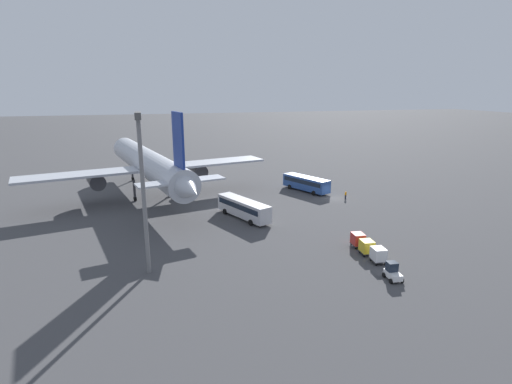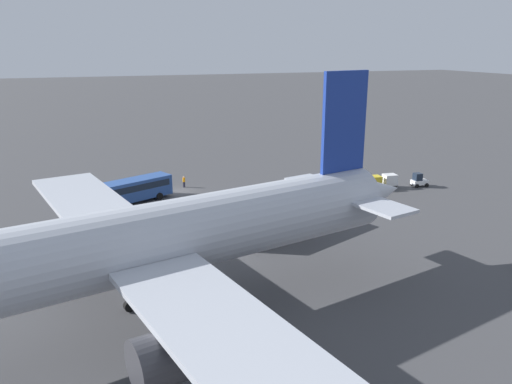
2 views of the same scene
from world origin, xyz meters
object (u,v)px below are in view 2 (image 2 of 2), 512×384
Objects in this scene: airplane at (115,250)px; cargo_cart_red at (357,183)px; cargo_cart_yellow at (374,182)px; baggage_tug at (419,180)px; shuttle_bus_near at (130,189)px; worker_person at (184,182)px; shuttle_bus_far at (282,218)px; cargo_cart_white at (390,180)px.

airplane reaches higher than cargo_cart_red.
baggage_tug is at bearing 172.64° from cargo_cart_yellow.
airplane is 34.13m from shuttle_bus_near.
airplane reaches higher than baggage_tug.
worker_person is at bearing -22.76° from cargo_cart_yellow.
shuttle_bus_near is 23.33m from shuttle_bus_far.
airplane reaches higher than worker_person.
cargo_cart_white is at bearing 147.76° from shuttle_bus_near.
baggage_tug reaches higher than cargo_cart_white.
shuttle_bus_far is 7.27× the size of worker_person.
worker_person is (6.17, -23.31, -1.11)m from shuttle_bus_far.
airplane is 46.44m from cargo_cart_red.
worker_person is at bearing -172.11° from shuttle_bus_near.
cargo_cart_yellow is at bearing 0.60° from cargo_cart_white.
cargo_cart_yellow is 2.78m from cargo_cart_red.
cargo_cart_red is (-32.15, 5.63, -0.73)m from shuttle_bus_near.
shuttle_bus_far is at bearing -154.01° from airplane.
worker_person is at bearing -14.57° from baggage_tug.
cargo_cart_white is (-22.98, -12.28, -0.79)m from shuttle_bus_far.
cargo_cart_yellow is at bearing -2.33° from baggage_tug.
airplane is at bearing 71.23° from worker_person.
baggage_tug is at bearing 147.41° from shuttle_bus_near.
cargo_cart_red is at bearing -155.33° from airplane.
shuttle_bus_far is at bearing 105.65° from shuttle_bus_near.
cargo_cart_red is at bearing -2.12° from cargo_cart_white.
shuttle_bus_far is 23.64m from cargo_cart_yellow.
airplane is 4.77× the size of shuttle_bus_near.
airplane is 32.83× the size of worker_person.
cargo_cart_red is (-36.74, -27.80, -5.83)m from airplane.
airplane is 26.38× the size of cargo_cart_yellow.
shuttle_bus_far is 5.05× the size of baggage_tug.
airplane is at bearing 37.12° from cargo_cart_red.
airplane is 26.38× the size of cargo_cart_white.
cargo_cart_red is (-17.44, -12.48, -0.79)m from shuttle_bus_far.
cargo_cart_white is (-37.69, 5.84, -0.73)m from shuttle_bus_near.
cargo_cart_red is (10.13, -1.18, 0.25)m from baggage_tug.
shuttle_bus_near is 5.54× the size of cargo_cart_yellow.
cargo_cart_yellow is (2.77, 0.03, 0.00)m from cargo_cart_white.
cargo_cart_red is at bearing -166.04° from shuttle_bus_far.
shuttle_bus_far reaches higher than cargo_cart_yellow.
cargo_cart_white is at bearing -179.40° from cargo_cart_yellow.
cargo_cart_white is (4.58, -0.98, 0.25)m from baggage_tug.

